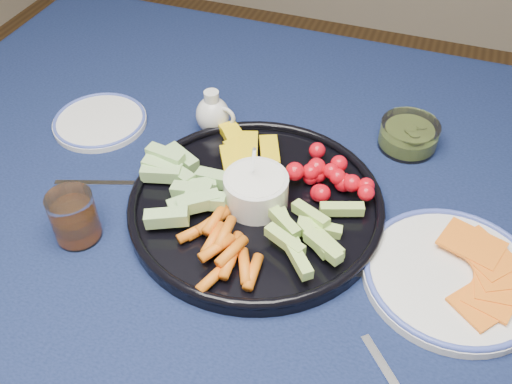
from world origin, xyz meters
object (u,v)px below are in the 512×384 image
(pickle_bowl, at_px, (408,136))
(juice_tumbler, at_px, (75,219))
(dining_table, at_px, (328,241))
(side_plate_extra, at_px, (100,121))
(cheese_plate, at_px, (453,274))
(creamer_pitcher, at_px, (213,115))
(crudite_platter, at_px, (254,201))

(pickle_bowl, bearing_deg, juice_tumbler, -138.31)
(dining_table, height_order, side_plate_extra, side_plate_extra)
(cheese_plate, distance_m, side_plate_extra, 0.67)
(dining_table, relative_size, juice_tumbler, 20.55)
(dining_table, xyz_separation_m, cheese_plate, (0.19, -0.09, 0.10))
(creamer_pitcher, height_order, juice_tumbler, creamer_pitcher)
(crudite_platter, xyz_separation_m, creamer_pitcher, (-0.14, 0.17, 0.01))
(crudite_platter, height_order, cheese_plate, crudite_platter)
(crudite_platter, distance_m, creamer_pitcher, 0.22)
(side_plate_extra, bearing_deg, dining_table, -7.00)
(crudite_platter, xyz_separation_m, side_plate_extra, (-0.35, 0.11, -0.02))
(pickle_bowl, height_order, juice_tumbler, juice_tumbler)
(crudite_platter, relative_size, cheese_plate, 1.59)
(juice_tumbler, bearing_deg, crudite_platter, 30.94)
(dining_table, height_order, pickle_bowl, pickle_bowl)
(crudite_platter, distance_m, juice_tumbler, 0.27)
(juice_tumbler, distance_m, side_plate_extra, 0.28)
(pickle_bowl, bearing_deg, dining_table, -114.48)
(pickle_bowl, distance_m, cheese_plate, 0.30)
(crudite_platter, relative_size, juice_tumbler, 4.94)
(crudite_platter, height_order, side_plate_extra, crudite_platter)
(pickle_bowl, height_order, cheese_plate, pickle_bowl)
(dining_table, xyz_separation_m, crudite_platter, (-0.11, -0.06, 0.11))
(pickle_bowl, bearing_deg, crudite_platter, -129.16)
(creamer_pitcher, xyz_separation_m, pickle_bowl, (0.34, 0.08, -0.01))
(pickle_bowl, relative_size, cheese_plate, 0.41)
(crudite_platter, bearing_deg, cheese_plate, -5.74)
(side_plate_extra, bearing_deg, juice_tumbler, -65.31)
(pickle_bowl, distance_m, juice_tumbler, 0.58)
(dining_table, bearing_deg, side_plate_extra, 173.00)
(creamer_pitcher, relative_size, cheese_plate, 0.34)
(dining_table, distance_m, side_plate_extra, 0.47)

